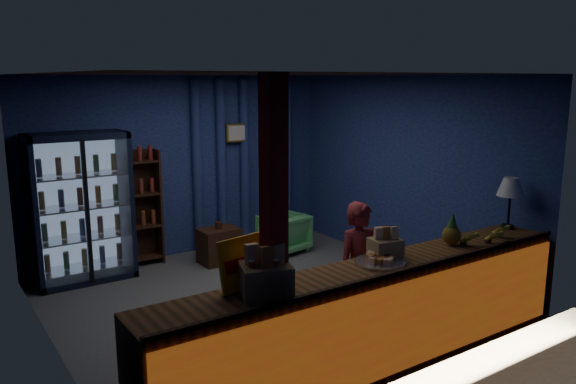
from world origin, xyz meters
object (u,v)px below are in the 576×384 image
Objects in this scene: shopkeeper at (360,271)px; green_chair at (284,233)px; table_lamp at (511,189)px; pastry_tray at (380,261)px.

green_chair is at bearing 79.64° from shopkeeper.
shopkeeper is at bearing 166.50° from table_lamp.
pastry_tray is at bearing -105.65° from shopkeeper.
shopkeeper is 0.63m from pastry_tray.
green_chair is 1.12× the size of table_lamp.
pastry_tray reaches higher than green_chair.
green_chair is 1.39× the size of pastry_tray.
green_chair is 3.47m from table_lamp.
green_chair is at bearing 70.57° from pastry_tray.
shopkeeper is 1.92m from table_lamp.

